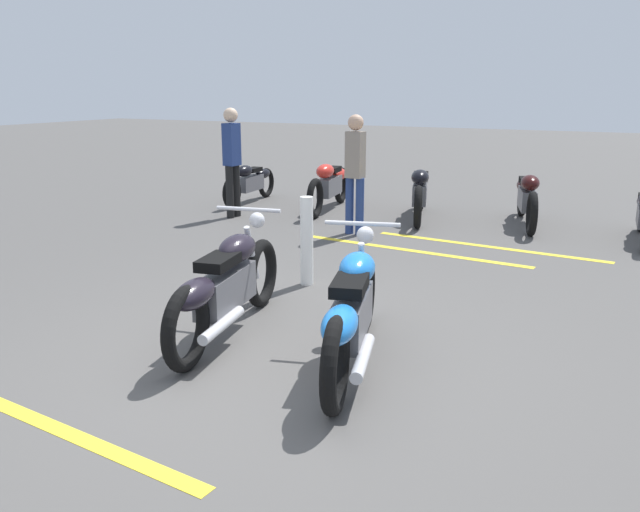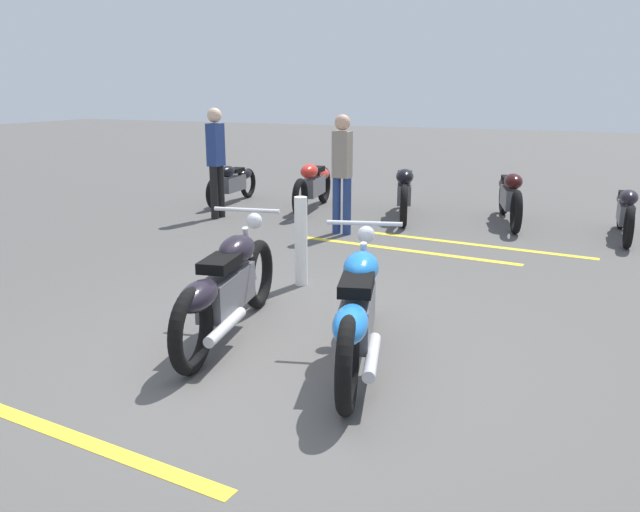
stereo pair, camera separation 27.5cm
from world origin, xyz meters
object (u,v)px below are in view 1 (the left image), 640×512
(motorcycle_dark_foreground, at_px, (226,285))
(bystander_secondary, at_px, (355,169))
(motorcycle_row_center, at_px, (420,191))
(motorcycle_row_far_right, at_px, (251,181))
(bollard_post, at_px, (307,241))
(motorcycle_bright_foreground, at_px, (352,311))
(bystander_near_row, at_px, (232,157))
(motorcycle_row_right, at_px, (330,184))
(motorcycle_row_left, at_px, (527,197))

(motorcycle_dark_foreground, relative_size, bystander_secondary, 1.28)
(motorcycle_row_center, height_order, bystander_secondary, bystander_secondary)
(motorcycle_dark_foreground, relative_size, motorcycle_row_center, 1.03)
(motorcycle_row_far_right, distance_m, bollard_post, 5.35)
(motorcycle_bright_foreground, bearing_deg, motorcycle_row_center, -2.25)
(motorcycle_row_far_right, distance_m, bystander_near_row, 1.56)
(motorcycle_row_far_right, bearing_deg, motorcycle_row_center, 84.96)
(motorcycle_row_right, bearing_deg, motorcycle_row_center, 80.44)
(bystander_secondary, bearing_deg, motorcycle_row_far_right, -115.23)
(motorcycle_row_left, bearing_deg, motorcycle_bright_foreground, -17.32)
(motorcycle_bright_foreground, height_order, motorcycle_dark_foreground, same)
(motorcycle_dark_foreground, relative_size, bollard_post, 2.28)
(motorcycle_dark_foreground, xyz_separation_m, bystander_near_row, (4.47, 2.96, 0.53))
(motorcycle_dark_foreground, xyz_separation_m, bystander_secondary, (4.18, 0.65, 0.50))
(motorcycle_bright_foreground, bearing_deg, motorcycle_row_right, 11.66)
(bystander_near_row, relative_size, bystander_secondary, 1.03)
(motorcycle_dark_foreground, distance_m, motorcycle_row_right, 6.07)
(motorcycle_row_left, height_order, bollard_post, bollard_post)
(motorcycle_row_right, xyz_separation_m, bystander_near_row, (-1.32, 1.13, 0.54))
(bystander_secondary, distance_m, bollard_post, 2.62)
(motorcycle_row_left, xyz_separation_m, bystander_secondary, (-1.83, 2.12, 0.52))
(motorcycle_bright_foreground, relative_size, motorcycle_row_far_right, 1.15)
(motorcycle_row_left, bearing_deg, motorcycle_row_right, -101.14)
(motorcycle_row_left, xyz_separation_m, motorcycle_row_far_right, (-0.20, 4.95, -0.06))
(motorcycle_row_right, xyz_separation_m, bystander_secondary, (-1.61, -1.18, 0.51))
(motorcycle_row_left, bearing_deg, bollard_post, -34.91)
(motorcycle_row_right, distance_m, motorcycle_row_far_right, 1.65)
(motorcycle_dark_foreground, xyz_separation_m, motorcycle_row_far_right, (5.81, 3.48, -0.07))
(bollard_post, bearing_deg, motorcycle_row_right, 22.74)
(motorcycle_dark_foreground, relative_size, bystander_near_row, 1.24)
(motorcycle_row_far_right, height_order, bollard_post, bollard_post)
(motorcycle_row_left, distance_m, bystander_secondary, 2.85)
(motorcycle_row_right, bearing_deg, motorcycle_bright_foreground, 18.39)
(bystander_near_row, height_order, bollard_post, bystander_near_row)
(bystander_near_row, bearing_deg, motorcycle_row_center, 29.58)
(motorcycle_bright_foreground, height_order, bystander_secondary, bystander_secondary)
(motorcycle_row_far_right, relative_size, bollard_post, 1.96)
(motorcycle_row_center, bearing_deg, motorcycle_row_far_right, -107.23)
(motorcycle_row_center, bearing_deg, motorcycle_row_right, -107.10)
(motorcycle_row_right, height_order, bystander_near_row, bystander_near_row)
(motorcycle_row_center, bearing_deg, bystander_near_row, -81.36)
(motorcycle_row_right, bearing_deg, motorcycle_row_far_right, -99.83)
(motorcycle_row_left, height_order, motorcycle_row_right, motorcycle_row_right)
(motorcycle_row_center, height_order, motorcycle_row_right, same)
(bystander_near_row, distance_m, bollard_post, 4.04)
(motorcycle_row_far_right, bearing_deg, bystander_near_row, 16.58)
(bystander_near_row, bearing_deg, motorcycle_row_far_right, 115.32)
(motorcycle_dark_foreground, height_order, motorcycle_row_center, motorcycle_dark_foreground)
(motorcycle_dark_foreground, height_order, motorcycle_row_left, motorcycle_dark_foreground)
(motorcycle_dark_foreground, distance_m, bystander_near_row, 5.39)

